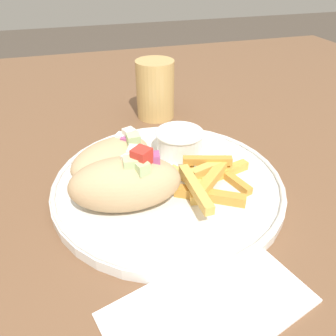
{
  "coord_description": "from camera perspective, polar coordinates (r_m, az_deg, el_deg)",
  "views": [
    {
      "loc": [
        -0.12,
        -0.31,
        0.97
      ],
      "look_at": [
        -0.03,
        0.02,
        0.74
      ],
      "focal_mm": 35.0,
      "sensor_mm": 36.0,
      "label": 1
    }
  ],
  "objects": [
    {
      "name": "table",
      "position": [
        0.46,
        3.76,
        -10.04
      ],
      "size": [
        1.47,
        1.47,
        0.71
      ],
      "color": "brown",
      "rests_on": "ground_plane"
    },
    {
      "name": "napkin",
      "position": [
        0.32,
        7.22,
        -22.98
      ],
      "size": [
        0.2,
        0.14,
        0.0
      ],
      "rotation": [
        0.0,
        0.0,
        0.28
      ],
      "color": "white",
      "rests_on": "table"
    },
    {
      "name": "plate",
      "position": [
        0.43,
        0.0,
        -2.7
      ],
      "size": [
        0.3,
        0.3,
        0.02
      ],
      "color": "white",
      "rests_on": "table"
    },
    {
      "name": "pita_sandwich_near",
      "position": [
        0.37,
        -7.34,
        -2.55
      ],
      "size": [
        0.13,
        0.08,
        0.08
      ],
      "rotation": [
        0.0,
        0.0,
        -0.11
      ],
      "color": "tan",
      "rests_on": "plate"
    },
    {
      "name": "pita_sandwich_far",
      "position": [
        0.43,
        -9.76,
        1.75
      ],
      "size": [
        0.13,
        0.12,
        0.06
      ],
      "rotation": [
        0.0,
        0.0,
        0.49
      ],
      "color": "tan",
      "rests_on": "plate"
    },
    {
      "name": "fries_pile",
      "position": [
        0.41,
        6.95,
        -1.92
      ],
      "size": [
        0.11,
        0.12,
        0.03
      ],
      "color": "gold",
      "rests_on": "plate"
    },
    {
      "name": "sauce_ramekin",
      "position": [
        0.47,
        2.0,
        4.79
      ],
      "size": [
        0.07,
        0.07,
        0.03
      ],
      "color": "white",
      "rests_on": "plate"
    },
    {
      "name": "water_glass",
      "position": [
        0.61,
        -2.22,
        13.06
      ],
      "size": [
        0.07,
        0.07,
        0.1
      ],
      "color": "tan",
      "rests_on": "table"
    }
  ]
}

